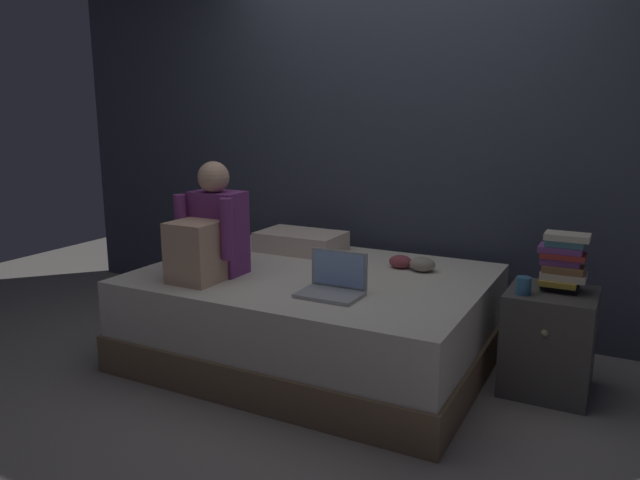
% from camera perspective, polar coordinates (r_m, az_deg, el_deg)
% --- Properties ---
extents(ground_plane, '(8.00, 8.00, 0.00)m').
position_cam_1_polar(ground_plane, '(3.44, 0.05, -13.30)').
color(ground_plane, gray).
extents(wall_back, '(5.60, 0.10, 2.70)m').
position_cam_1_polar(wall_back, '(4.20, 7.77, 10.36)').
color(wall_back, '#383D4C').
rests_on(wall_back, ground_plane).
extents(bed, '(2.00, 1.50, 0.53)m').
position_cam_1_polar(bed, '(3.67, -0.56, -7.14)').
color(bed, '#7A6047').
rests_on(bed, ground_plane).
extents(nightstand, '(0.44, 0.46, 0.55)m').
position_cam_1_polar(nightstand, '(3.48, 20.59, -8.84)').
color(nightstand, '#474442').
rests_on(nightstand, ground_plane).
extents(person_sitting, '(0.39, 0.44, 0.66)m').
position_cam_1_polar(person_sitting, '(3.51, -10.33, 0.58)').
color(person_sitting, '#75337A').
rests_on(person_sitting, bed).
extents(laptop, '(0.32, 0.23, 0.22)m').
position_cam_1_polar(laptop, '(3.16, 1.25, -4.15)').
color(laptop, '#9EA0A5').
rests_on(laptop, bed).
extents(pillow, '(0.56, 0.36, 0.13)m').
position_cam_1_polar(pillow, '(4.11, -1.79, -0.14)').
color(pillow, beige).
rests_on(pillow, bed).
extents(book_stack, '(0.24, 0.18, 0.30)m').
position_cam_1_polar(book_stack, '(3.40, 21.74, -1.89)').
color(book_stack, black).
rests_on(book_stack, nightstand).
extents(mug, '(0.08, 0.08, 0.09)m').
position_cam_1_polar(mug, '(3.29, 18.50, -4.07)').
color(mug, teal).
rests_on(mug, nightstand).
extents(clothes_pile, '(0.29, 0.14, 0.09)m').
position_cam_1_polar(clothes_pile, '(3.68, 8.68, -2.15)').
color(clothes_pile, gray).
rests_on(clothes_pile, bed).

